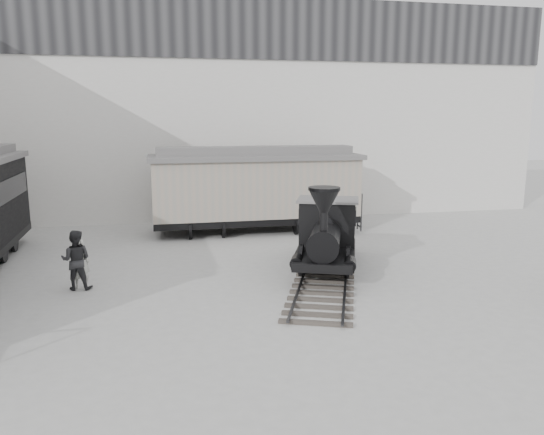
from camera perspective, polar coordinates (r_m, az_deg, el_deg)
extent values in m
plane|color=#9E9E9B|center=(14.24, 2.68, -10.70)|extent=(90.00, 90.00, 0.00)
cube|color=silver|center=(28.04, -4.91, 11.30)|extent=(34.00, 2.40, 11.00)
cube|color=#232326|center=(27.14, -4.73, 19.81)|extent=(34.00, 0.12, 3.00)
cube|color=#3B3431|center=(17.68, 5.73, -6.18)|extent=(4.86, 8.87, 0.15)
cube|color=#2D2D30|center=(17.71, 3.50, -5.95)|extent=(3.15, 8.23, 0.06)
cube|color=#2D2D30|center=(17.64, 7.96, -6.10)|extent=(3.15, 8.23, 0.06)
cylinder|color=black|center=(17.11, 3.18, -4.62)|extent=(0.47, 1.02, 1.05)
cylinder|color=black|center=(17.03, 8.17, -4.79)|extent=(0.47, 1.02, 1.05)
cylinder|color=black|center=(18.30, 3.57, -3.61)|extent=(0.47, 1.02, 1.05)
cylinder|color=black|center=(18.23, 8.24, -3.76)|extent=(0.47, 1.02, 1.05)
cube|color=black|center=(17.62, 5.80, -3.82)|extent=(2.99, 3.88, 0.27)
cylinder|color=black|center=(16.83, 5.70, -2.38)|extent=(1.66, 2.38, 0.95)
cylinder|color=black|center=(15.84, 5.57, -0.46)|extent=(0.32, 0.32, 0.57)
cone|color=black|center=(15.73, 5.61, 1.75)|extent=(1.18, 1.18, 0.67)
sphere|color=black|center=(17.10, 5.81, -0.60)|extent=(0.50, 0.50, 0.50)
cube|color=black|center=(18.26, 6.00, -0.51)|extent=(2.19, 1.86, 1.48)
cube|color=slate|center=(18.13, 6.05, 1.90)|extent=(2.43, 2.10, 0.08)
cube|color=black|center=(20.04, 6.24, -1.04)|extent=(2.27, 2.38, 0.86)
cylinder|color=black|center=(24.21, -7.26, -0.77)|extent=(2.06, 0.84, 0.82)
cylinder|color=black|center=(25.03, 3.58, -0.32)|extent=(2.06, 0.84, 0.82)
cube|color=black|center=(24.47, -1.75, -0.07)|extent=(9.26, 2.64, 0.31)
cube|color=#A59788|center=(24.24, -1.77, 3.27)|extent=(9.26, 2.74, 2.57)
cube|color=slate|center=(24.10, -1.79, 6.54)|extent=(9.57, 3.05, 0.21)
cube|color=slate|center=(24.08, -1.79, 7.22)|extent=(8.84, 1.30, 0.37)
imported|color=beige|center=(17.38, -19.98, -4.62)|extent=(0.63, 0.46, 1.59)
imported|color=#252527|center=(17.26, -20.34, -4.30)|extent=(0.99, 0.82, 1.85)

